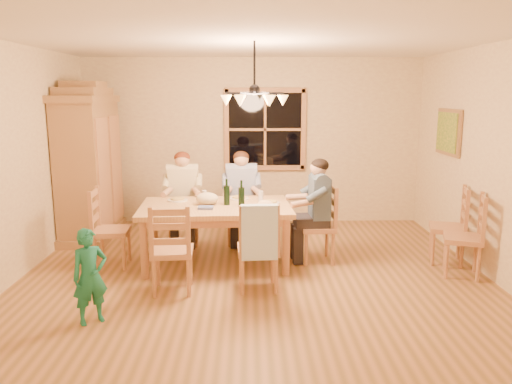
{
  "coord_description": "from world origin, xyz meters",
  "views": [
    {
      "loc": [
        -0.06,
        -5.73,
        2.12
      ],
      "look_at": [
        0.02,
        0.1,
        0.97
      ],
      "focal_mm": 35.0,
      "sensor_mm": 36.0,
      "label": 1
    }
  ],
  "objects_px": {
    "armoire": "(90,167)",
    "adult_plaid_man": "(241,186)",
    "chair_spare_front": "(462,251)",
    "dining_table": "(216,213)",
    "adult_woman": "(183,187)",
    "chair_near_right": "(258,263)",
    "chair_end_right": "(317,238)",
    "chair_near_left": "(173,265)",
    "wine_bottle_a": "(227,192)",
    "chair_far_right": "(242,222)",
    "wine_bottle_b": "(241,194)",
    "chandelier": "(254,98)",
    "child": "(90,276)",
    "adult_slate_man": "(318,197)",
    "chair_spare_back": "(446,239)",
    "chair_end_left": "(112,243)",
    "chair_far_left": "(184,223)"
  },
  "relations": [
    {
      "from": "dining_table",
      "to": "adult_slate_man",
      "type": "xyz_separation_m",
      "value": [
        1.29,
        0.07,
        0.18
      ]
    },
    {
      "from": "adult_woman",
      "to": "wine_bottle_a",
      "type": "distance_m",
      "value": 1.06
    },
    {
      "from": "chair_end_left",
      "to": "wine_bottle_b",
      "type": "height_order",
      "value": "wine_bottle_b"
    },
    {
      "from": "child",
      "to": "adult_plaid_man",
      "type": "bearing_deg",
      "value": 26.08
    },
    {
      "from": "chair_far_right",
      "to": "adult_slate_man",
      "type": "bearing_deg",
      "value": 136.64
    },
    {
      "from": "dining_table",
      "to": "chair_end_left",
      "type": "bearing_deg",
      "value": -176.67
    },
    {
      "from": "chair_far_right",
      "to": "chair_near_right",
      "type": "relative_size",
      "value": 1.0
    },
    {
      "from": "chair_end_right",
      "to": "wine_bottle_b",
      "type": "height_order",
      "value": "wine_bottle_b"
    },
    {
      "from": "chair_near_right",
      "to": "wine_bottle_a",
      "type": "relative_size",
      "value": 3.0
    },
    {
      "from": "chair_near_left",
      "to": "adult_slate_man",
      "type": "xyz_separation_m",
      "value": [
        1.7,
        0.98,
        0.54
      ]
    },
    {
      "from": "wine_bottle_a",
      "to": "child",
      "type": "distance_m",
      "value": 2.11
    },
    {
      "from": "adult_plaid_man",
      "to": "chair_far_right",
      "type": "bearing_deg",
      "value": 180.0
    },
    {
      "from": "chair_spare_front",
      "to": "chair_spare_back",
      "type": "bearing_deg",
      "value": 19.24
    },
    {
      "from": "chair_far_left",
      "to": "adult_slate_man",
      "type": "relative_size",
      "value": 1.13
    },
    {
      "from": "chair_near_right",
      "to": "wine_bottle_a",
      "type": "height_order",
      "value": "wine_bottle_a"
    },
    {
      "from": "chair_far_left",
      "to": "chair_end_left",
      "type": "height_order",
      "value": "same"
    },
    {
      "from": "chair_near_right",
      "to": "adult_woman",
      "type": "distance_m",
      "value": 2.06
    },
    {
      "from": "adult_slate_man",
      "to": "child",
      "type": "bearing_deg",
      "value": 122.86
    },
    {
      "from": "chandelier",
      "to": "adult_woman",
      "type": "height_order",
      "value": "chandelier"
    },
    {
      "from": "adult_plaid_man",
      "to": "wine_bottle_b",
      "type": "xyz_separation_m",
      "value": [
        0.02,
        -0.99,
        0.08
      ]
    },
    {
      "from": "adult_slate_man",
      "to": "child",
      "type": "xyz_separation_m",
      "value": [
        -2.35,
        -1.72,
        -0.38
      ]
    },
    {
      "from": "chair_far_right",
      "to": "chair_near_left",
      "type": "relative_size",
      "value": 1.0
    },
    {
      "from": "chair_end_left",
      "to": "child",
      "type": "height_order",
      "value": "chair_end_left"
    },
    {
      "from": "chair_end_left",
      "to": "adult_plaid_man",
      "type": "bearing_deg",
      "value": 117.98
    },
    {
      "from": "chandelier",
      "to": "child",
      "type": "bearing_deg",
      "value": -139.84
    },
    {
      "from": "wine_bottle_a",
      "to": "chair_spare_back",
      "type": "relative_size",
      "value": 0.33
    },
    {
      "from": "chandelier",
      "to": "adult_woman",
      "type": "bearing_deg",
      "value": 130.02
    },
    {
      "from": "chair_end_right",
      "to": "adult_woman",
      "type": "height_order",
      "value": "adult_woman"
    },
    {
      "from": "wine_bottle_a",
      "to": "child",
      "type": "relative_size",
      "value": 0.36
    },
    {
      "from": "child",
      "to": "chair_spare_front",
      "type": "distance_m",
      "value": 4.17
    },
    {
      "from": "chair_near_right",
      "to": "chair_spare_front",
      "type": "bearing_deg",
      "value": 5.85
    },
    {
      "from": "dining_table",
      "to": "adult_woman",
      "type": "relative_size",
      "value": 2.2
    },
    {
      "from": "dining_table",
      "to": "child",
      "type": "distance_m",
      "value": 1.97
    },
    {
      "from": "dining_table",
      "to": "chair_spare_front",
      "type": "xyz_separation_m",
      "value": [
        2.93,
        -0.46,
        -0.36
      ]
    },
    {
      "from": "chair_near_left",
      "to": "wine_bottle_a",
      "type": "distance_m",
      "value": 1.24
    },
    {
      "from": "adult_slate_man",
      "to": "chair_end_right",
      "type": "bearing_deg",
      "value": -48.33
    },
    {
      "from": "adult_woman",
      "to": "wine_bottle_b",
      "type": "relative_size",
      "value": 2.65
    },
    {
      "from": "armoire",
      "to": "adult_plaid_man",
      "type": "relative_size",
      "value": 2.63
    },
    {
      "from": "chair_end_left",
      "to": "chair_spare_front",
      "type": "height_order",
      "value": "same"
    },
    {
      "from": "armoire",
      "to": "chair_spare_front",
      "type": "distance_m",
      "value": 5.22
    },
    {
      "from": "armoire",
      "to": "adult_plaid_man",
      "type": "bearing_deg",
      "value": -9.18
    },
    {
      "from": "dining_table",
      "to": "chair_near_right",
      "type": "height_order",
      "value": "chair_near_right"
    },
    {
      "from": "chair_end_right",
      "to": "child",
      "type": "xyz_separation_m",
      "value": [
        -2.35,
        -1.72,
        0.15
      ]
    },
    {
      "from": "child",
      "to": "chair_spare_front",
      "type": "bearing_deg",
      "value": -18.97
    },
    {
      "from": "chandelier",
      "to": "chair_spare_back",
      "type": "xyz_separation_m",
      "value": [
        2.45,
        0.35,
        -1.77
      ]
    },
    {
      "from": "adult_woman",
      "to": "wine_bottle_a",
      "type": "relative_size",
      "value": 2.65
    },
    {
      "from": "chair_near_right",
      "to": "adult_plaid_man",
      "type": "relative_size",
      "value": 1.13
    },
    {
      "from": "adult_plaid_man",
      "to": "chair_spare_front",
      "type": "bearing_deg",
      "value": 149.36
    },
    {
      "from": "chair_near_right",
      "to": "chair_end_right",
      "type": "distance_m",
      "value": 1.2
    },
    {
      "from": "adult_woman",
      "to": "chair_spare_front",
      "type": "distance_m",
      "value": 3.73
    }
  ]
}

